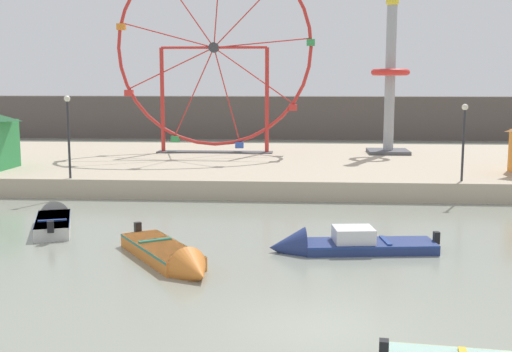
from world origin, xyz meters
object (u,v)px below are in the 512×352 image
object	(u,v)px
drop_tower_steel_tower	(390,86)
promenade_lamp_far	(464,131)
motorboat_navy_blue	(334,245)
promenade_lamp_near	(68,125)
ferris_wheel_red_frame	(214,51)
motorboat_pale_grey	(54,220)
motorboat_orange_hull	(173,258)

from	to	relation	value
drop_tower_steel_tower	promenade_lamp_far	size ratio (longest dim) A/B	2.78
motorboat_navy_blue	promenade_lamp_near	world-z (taller)	promenade_lamp_near
ferris_wheel_red_frame	promenade_lamp_far	bearing A→B (deg)	-40.39
motorboat_navy_blue	ferris_wheel_red_frame	world-z (taller)	ferris_wheel_red_frame
motorboat_navy_blue	promenade_lamp_near	xyz separation A→B (m)	(-13.23, 10.00, 3.52)
motorboat_pale_grey	promenade_lamp_far	world-z (taller)	promenade_lamp_far
ferris_wheel_red_frame	drop_tower_steel_tower	xyz separation A→B (m)	(12.15, 0.36, -2.39)
drop_tower_steel_tower	promenade_lamp_far	distance (m)	12.83
motorboat_pale_grey	promenade_lamp_near	world-z (taller)	promenade_lamp_near
motorboat_pale_grey	motorboat_navy_blue	bearing A→B (deg)	-125.01
motorboat_orange_hull	motorboat_pale_grey	bearing A→B (deg)	-165.09
motorboat_orange_hull	drop_tower_steel_tower	distance (m)	27.65
ferris_wheel_red_frame	drop_tower_steel_tower	bearing A→B (deg)	1.71
motorboat_orange_hull	promenade_lamp_far	bearing A→B (deg)	102.06
motorboat_navy_blue	motorboat_orange_hull	world-z (taller)	motorboat_navy_blue
promenade_lamp_far	motorboat_navy_blue	bearing A→B (deg)	-123.41
motorboat_navy_blue	motorboat_pale_grey	world-z (taller)	motorboat_navy_blue
ferris_wheel_red_frame	drop_tower_steel_tower	size ratio (longest dim) A/B	1.30
motorboat_orange_hull	ferris_wheel_red_frame	size ratio (longest dim) A/B	0.39
promenade_lamp_near	promenade_lamp_far	world-z (taller)	promenade_lamp_near
motorboat_pale_grey	drop_tower_steel_tower	bearing A→B (deg)	-58.94
promenade_lamp_far	motorboat_orange_hull	bearing A→B (deg)	-134.30
motorboat_orange_hull	drop_tower_steel_tower	world-z (taller)	drop_tower_steel_tower
ferris_wheel_red_frame	drop_tower_steel_tower	distance (m)	12.39
motorboat_navy_blue	motorboat_orange_hull	xyz separation A→B (m)	(-5.41, -2.15, 0.01)
motorboat_pale_grey	promenade_lamp_far	xyz separation A→B (m)	(18.46, 7.21, 3.28)
drop_tower_steel_tower	ferris_wheel_red_frame	bearing A→B (deg)	-178.29
ferris_wheel_red_frame	promenade_lamp_near	size ratio (longest dim) A/B	3.29
motorboat_pale_grey	promenade_lamp_far	bearing A→B (deg)	-87.85
ferris_wheel_red_frame	motorboat_navy_blue	bearing A→B (deg)	-72.04
ferris_wheel_red_frame	motorboat_orange_hull	bearing A→B (deg)	-85.58
ferris_wheel_red_frame	motorboat_pale_grey	bearing A→B (deg)	-102.33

